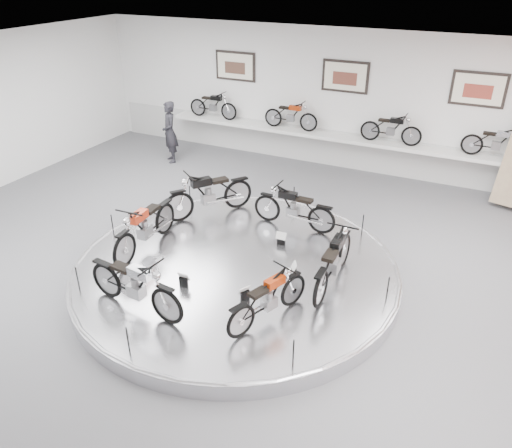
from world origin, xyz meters
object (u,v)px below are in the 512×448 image
at_px(bike_a, 334,261).
at_px(visitor, 170,132).
at_px(shelf, 338,137).
at_px(bike_c, 209,193).
at_px(bike_d, 145,226).
at_px(bike_e, 135,284).
at_px(bike_b, 294,207).
at_px(bike_f, 268,298).
at_px(display_platform, 236,271).

bearing_deg(bike_a, visitor, 55.04).
bearing_deg(shelf, visitor, -161.89).
distance_m(bike_c, bike_d, 1.96).
distance_m(bike_d, bike_e, 2.04).
relative_size(shelf, bike_c, 5.88).
height_order(bike_c, bike_d, bike_c).
distance_m(shelf, bike_b, 4.49).
bearing_deg(bike_c, bike_a, 102.99).
xyz_separation_m(bike_c, visitor, (-3.26, 3.17, 0.09)).
bearing_deg(bike_f, bike_a, -3.08).
relative_size(shelf, bike_f, 7.24).
relative_size(bike_a, bike_f, 1.16).
distance_m(bike_c, visitor, 4.55).
bearing_deg(bike_e, bike_a, 44.15).
distance_m(bike_b, bike_c, 2.03).
xyz_separation_m(bike_a, bike_d, (-3.87, -0.44, 0.02)).
xyz_separation_m(bike_c, bike_d, (-0.37, -1.92, -0.02)).
distance_m(display_platform, bike_b, 2.09).
relative_size(bike_c, bike_d, 1.03).
bearing_deg(visitor, bike_f, -1.57).
relative_size(bike_c, bike_f, 1.23).
bearing_deg(shelf, bike_a, -72.83).
bearing_deg(display_platform, bike_a, 5.24).
height_order(display_platform, bike_a, bike_a).
distance_m(display_platform, visitor, 6.87).
bearing_deg(visitor, bike_a, 8.82).
height_order(bike_f, visitor, visitor).
distance_m(bike_c, bike_e, 3.72).
bearing_deg(bike_f, bike_c, 64.94).
relative_size(shelf, bike_b, 6.68).
distance_m(bike_d, visitor, 5.85).
xyz_separation_m(bike_d, visitor, (-2.89, 5.09, 0.10)).
bearing_deg(bike_b, bike_e, 73.07).
height_order(display_platform, shelf, shelf).
xyz_separation_m(bike_a, bike_b, (-1.49, 1.76, -0.03)).
relative_size(display_platform, bike_a, 3.64).
relative_size(bike_a, visitor, 0.94).
distance_m(shelf, bike_a, 6.52).
relative_size(bike_f, visitor, 0.81).
bearing_deg(bike_e, shelf, 90.33).
distance_m(bike_a, bike_f, 1.59).
bearing_deg(bike_b, display_platform, 78.61).
xyz_separation_m(display_platform, bike_b, (0.43, 1.94, 0.63)).
bearing_deg(display_platform, bike_f, -44.81).
xyz_separation_m(bike_b, bike_c, (-2.01, -0.29, 0.07)).
distance_m(bike_c, bike_f, 4.09).
bearing_deg(bike_e, visitor, 126.42).
relative_size(display_platform, bike_c, 3.42).
bearing_deg(bike_f, visitor, 65.75).
xyz_separation_m(shelf, bike_a, (1.92, -6.22, -0.18)).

